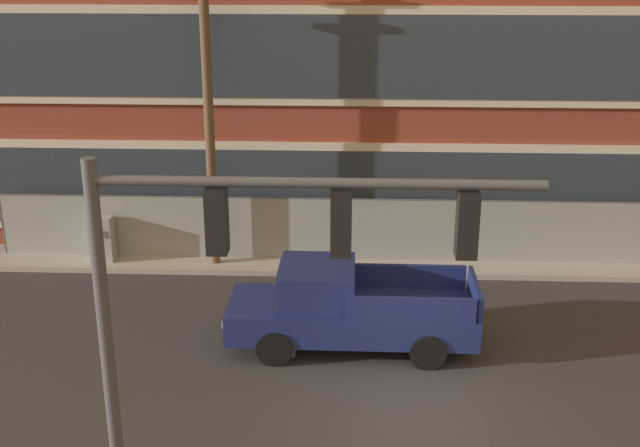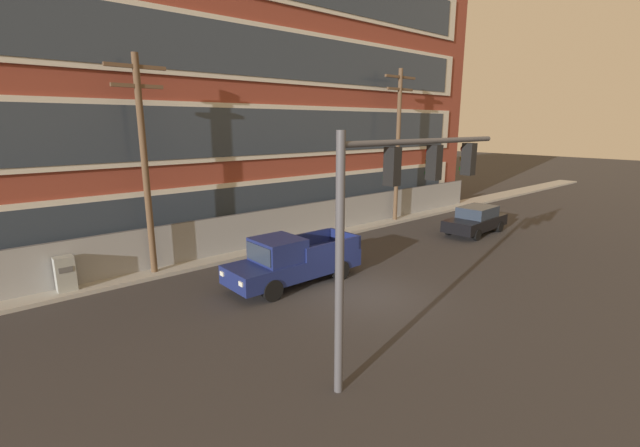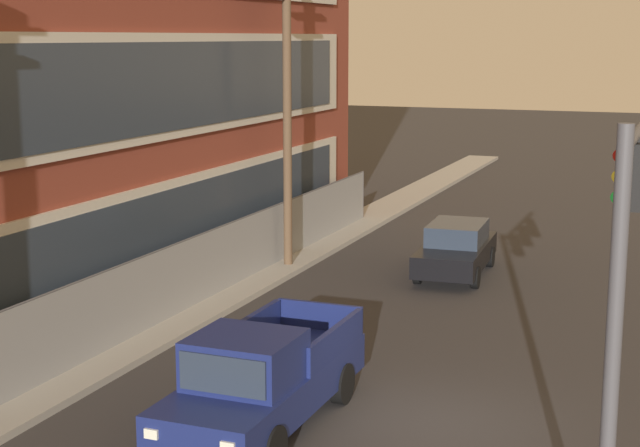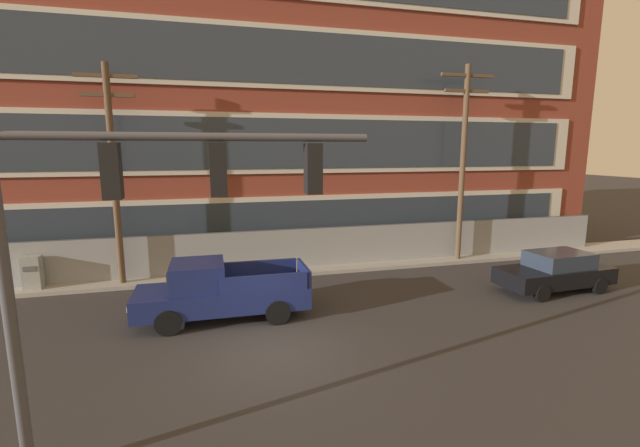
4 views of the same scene
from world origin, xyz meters
name	(u,v)px [view 1 (image 1 of 4)]	position (x,y,z in m)	size (l,w,h in m)	color
ground_plane	(416,420)	(0.00, 0.00, 0.00)	(160.00, 160.00, 0.00)	#333030
sidewalk_building_side	(397,264)	(0.00, 7.73, 0.08)	(80.00, 1.73, 0.16)	#9E9B93
chain_link_fence	(529,234)	(3.65, 7.86, 1.00)	(29.98, 0.06, 1.97)	gray
traffic_signal_mast	(240,273)	(-2.80, -3.35, 4.43)	(6.08, 0.43, 6.03)	#4C4C51
pickup_truck_navy	(346,309)	(-1.39, 2.91, 0.94)	(5.58, 2.05, 1.97)	navy
utility_pole_near_corner	(208,98)	(-5.13, 7.46, 4.81)	(2.27, 0.26, 8.75)	brown
electrical_cabinet	(102,241)	(-8.33, 7.49, 0.73)	(0.65, 0.51, 1.45)	#939993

